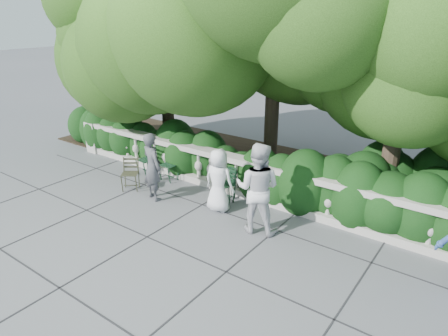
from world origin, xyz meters
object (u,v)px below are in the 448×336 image
Objects in this scene: chair_weathered at (130,192)px; person_casual_man at (258,188)px; chair_b at (143,176)px; chair_a at (166,182)px; person_businessman at (219,180)px; person_woman_grey at (152,167)px; chair_c at (219,203)px; chair_d at (223,202)px.

person_casual_man is (3.62, 0.28, 0.96)m from chair_weathered.
chair_weathered is at bearing -51.40° from chair_b.
person_businessman is (2.14, -0.46, 0.74)m from chair_a.
person_woman_grey is (1.30, -0.81, 0.84)m from chair_b.
chair_b is 0.57× the size of person_businessman.
chair_b is 1.00× the size of chair_c.
person_woman_grey reaches higher than chair_d.
chair_d is at bearing -41.41° from person_casual_man.
chair_a is 1.00× the size of chair_c.
person_businessman is (0.20, -0.28, 0.74)m from chair_c.
chair_b is at bearing -166.01° from chair_c.
chair_a and chair_weathered have the same top height.
person_woman_grey reaches higher than chair_b.
chair_a is 0.81m from chair_b.
person_casual_man is at bearing 162.91° from person_businessman.
chair_b is 4.29m from person_casual_man.
chair_c is (2.75, -0.08, 0.00)m from chair_b.
chair_b is 3.06m from person_businessman.
chair_weathered is at bearing 23.34° from person_woman_grey.
chair_d is 0.44× the size of person_casual_man.
chair_c is at bearing -59.35° from person_businessman.
chair_d is 1.90m from person_woman_grey.
person_casual_man is at bearing -37.49° from chair_d.
chair_weathered is (-2.26, -0.93, 0.00)m from chair_d.
person_businessman reaches higher than chair_d.
chair_d is at bearing 9.45° from chair_b.
chair_c is 0.11m from chair_d.
person_casual_man is at bearing -8.94° from chair_a.
chair_b is 2.75m from chair_c.
chair_c is 1.00× the size of chair_weathered.
person_casual_man is at bearing -160.36° from person_woman_grey.
person_woman_grey is (0.50, -0.91, 0.84)m from chair_a.
person_businessman is 1.24m from person_casual_man.
person_woman_grey is (-1.65, -0.45, 0.10)m from person_businessman.
chair_weathered is at bearing -143.84° from chair_c.
chair_a is at bearing -45.34° from person_woman_grey.
person_casual_man reaches higher than person_woman_grey.
chair_b is (-0.80, -0.10, 0.00)m from chair_a.
chair_b and chair_d have the same top height.
chair_c is at bearing 7.32° from chair_b.
chair_a is 1.34m from person_woman_grey.
chair_d is 1.00× the size of chair_weathered.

